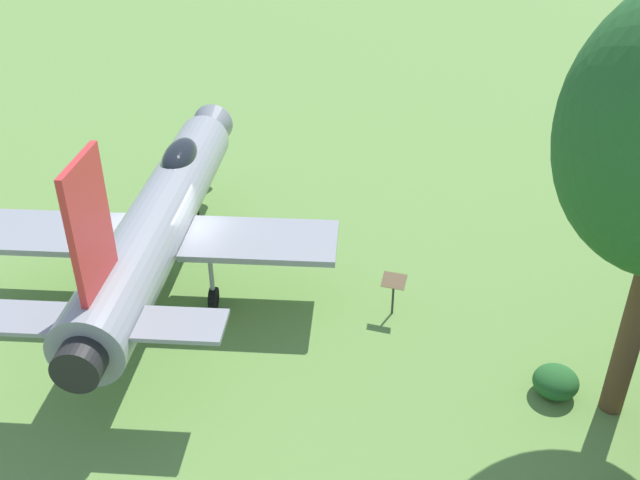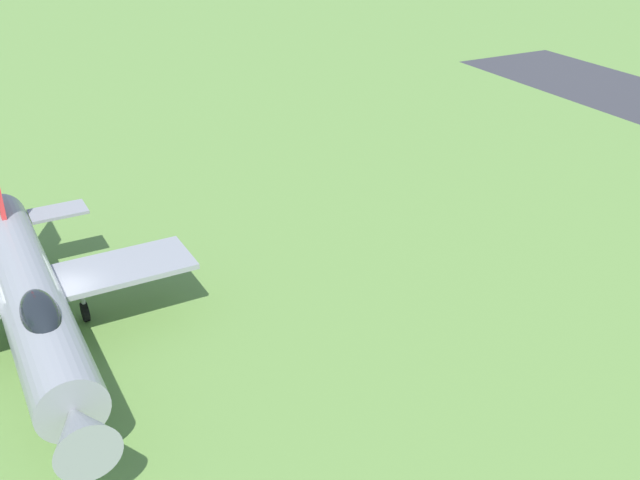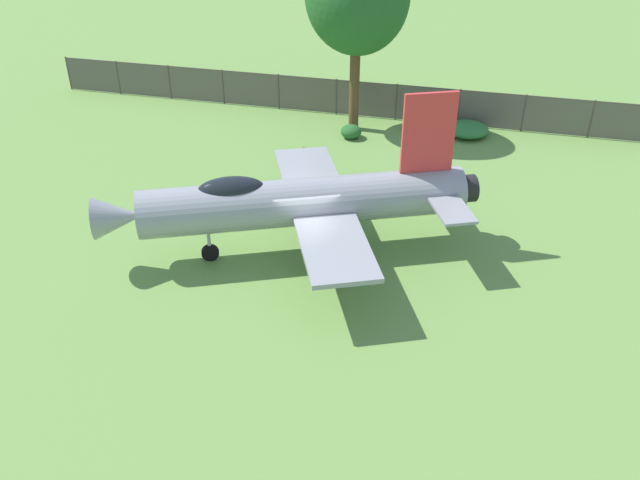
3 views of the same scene
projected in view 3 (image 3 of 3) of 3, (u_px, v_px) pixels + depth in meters
name	position (u px, v px, depth m)	size (l,w,h in m)	color
ground_plane	(305.00, 251.00, 23.33)	(200.00, 200.00, 0.00)	#668E42
display_jet	(294.00, 201.00, 22.21)	(10.98, 10.76, 5.56)	gray
perimeter_fence	(336.00, 96.00, 34.18)	(29.61, 10.70, 1.88)	#4C4238
shrub_near_fence	(467.00, 129.00, 32.09)	(2.05, 2.07, 0.63)	#2D7033
shrub_by_tree	(351.00, 132.00, 31.81)	(1.02, 0.99, 0.66)	#235B26
info_plaque	(307.00, 156.00, 28.18)	(0.65, 0.72, 1.14)	#333333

